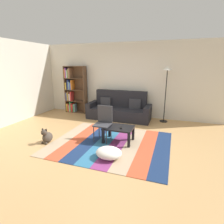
# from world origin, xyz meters

# --- Properties ---
(ground_plane) EXTENTS (14.00, 14.00, 0.00)m
(ground_plane) POSITION_xyz_m (0.00, 0.00, 0.00)
(ground_plane) COLOR tan
(back_wall) EXTENTS (6.80, 0.10, 2.70)m
(back_wall) POSITION_xyz_m (0.00, 2.55, 1.35)
(back_wall) COLOR silver
(back_wall) RESTS_ON ground_plane
(left_wall) EXTENTS (0.10, 5.50, 2.70)m
(left_wall) POSITION_xyz_m (-3.40, 0.75, 1.35)
(left_wall) COLOR beige
(left_wall) RESTS_ON ground_plane
(rug) EXTENTS (2.86, 2.40, 0.01)m
(rug) POSITION_xyz_m (0.25, -0.08, 0.01)
(rug) COLOR tan
(rug) RESTS_ON ground_plane
(couch) EXTENTS (2.26, 0.80, 1.00)m
(couch) POSITION_xyz_m (-0.18, 2.02, 0.34)
(couch) COLOR black
(couch) RESTS_ON ground_plane
(bookshelf) EXTENTS (0.90, 0.28, 1.86)m
(bookshelf) POSITION_xyz_m (-2.22, 2.31, 0.89)
(bookshelf) COLOR brown
(bookshelf) RESTS_ON ground_plane
(coffee_table) EXTENTS (0.74, 0.54, 0.39)m
(coffee_table) POSITION_xyz_m (0.41, 0.08, 0.33)
(coffee_table) COLOR black
(coffee_table) RESTS_ON rug
(pouf) EXTENTS (0.56, 0.47, 0.23)m
(pouf) POSITION_xyz_m (0.46, -0.78, 0.12)
(pouf) COLOR white
(pouf) RESTS_ON rug
(dog) EXTENTS (0.22, 0.35, 0.40)m
(dog) POSITION_xyz_m (-1.29, -0.56, 0.16)
(dog) COLOR #473D33
(dog) RESTS_ON ground_plane
(standing_lamp) EXTENTS (0.32, 0.32, 1.89)m
(standing_lamp) POSITION_xyz_m (1.39, 2.19, 1.57)
(standing_lamp) COLOR black
(standing_lamp) RESTS_ON ground_plane
(tv_remote) EXTENTS (0.08, 0.16, 0.02)m
(tv_remote) POSITION_xyz_m (0.49, 0.02, 0.41)
(tv_remote) COLOR black
(tv_remote) RESTS_ON coffee_table
(folding_chair) EXTENTS (0.40, 0.40, 0.90)m
(folding_chair) POSITION_xyz_m (0.00, 0.09, 0.53)
(folding_chair) COLOR #38383D
(folding_chair) RESTS_ON ground_plane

